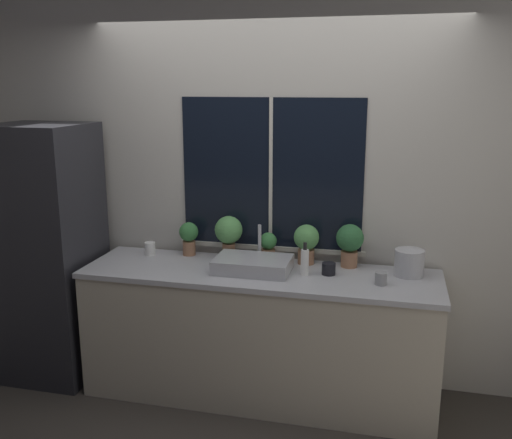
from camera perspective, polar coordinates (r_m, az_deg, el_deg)
The scene contains 16 objects.
ground_plane at distance 3.86m, azimuth -0.84°, elevation -19.25°, with size 14.00×14.00×0.00m, color #38332D.
wall_back at distance 4.00m, azimuth 1.60°, elevation 2.85°, with size 8.00×0.09×2.70m.
wall_left at distance 5.56m, azimuth -18.80°, elevation 5.15°, with size 0.06×7.00×2.70m.
counter at distance 3.91m, azimuth 0.31°, elevation -11.36°, with size 2.34×0.65×0.88m.
refrigerator at distance 4.33m, azimuth -20.12°, elevation -3.16°, with size 0.65×0.64×1.82m.
sink at distance 3.75m, azimuth -0.31°, elevation -4.50°, with size 0.49×0.38×0.27m.
potted_plant_far_left at distance 4.09m, azimuth -6.73°, elevation -1.64°, with size 0.14×0.14×0.24m.
potted_plant_left at distance 3.99m, azimuth -2.76°, elevation -1.27°, with size 0.19×0.19×0.30m.
potted_plant_center at distance 3.94m, azimuth 1.23°, elevation -2.60°, with size 0.12×0.12×0.20m.
potted_plant_right at distance 3.88m, azimuth 5.06°, elevation -2.16°, with size 0.17×0.17×0.27m.
potted_plant_far_right at distance 3.85m, azimuth 9.36°, elevation -2.20°, with size 0.18×0.18×0.29m.
soap_bottle at distance 3.67m, azimuth 4.90°, elevation -4.20°, with size 0.05×0.05×0.22m.
mug_black at distance 3.71m, azimuth 7.28°, elevation -4.91°, with size 0.09×0.09×0.08m.
mug_grey at distance 3.59m, azimuth 12.38°, elevation -5.77°, with size 0.07×0.07×0.08m.
mug_white at distance 4.16m, azimuth -10.55°, elevation -2.88°, with size 0.07×0.07×0.09m.
kettle at distance 3.78m, azimuth 15.09°, elevation -4.09°, with size 0.19×0.19×0.19m.
Camera 1 is at (0.82, -3.14, 2.09)m, focal length 40.00 mm.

